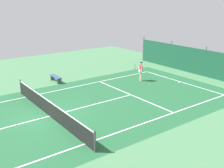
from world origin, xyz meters
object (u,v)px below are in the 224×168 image
at_px(tennis_ball_near_player, 149,85).
at_px(courtside_bench, 56,78).
at_px(tennis_ball_midcourt, 201,93).
at_px(tennis_player, 141,70).
at_px(tennis_net, 49,108).

bearing_deg(tennis_ball_near_player, courtside_bench, -133.06).
height_order(tennis_ball_midcourt, courtside_bench, courtside_bench).
bearing_deg(tennis_player, tennis_net, 126.27).
distance_m(tennis_net, courtside_bench, 7.17).
xyz_separation_m(tennis_player, tennis_ball_near_player, (1.35, -0.23, -0.93)).
relative_size(tennis_player, tennis_ball_midcourt, 24.85).
bearing_deg(tennis_net, tennis_ball_near_player, 95.78).
bearing_deg(tennis_ball_midcourt, tennis_ball_near_player, -155.38).
distance_m(tennis_player, courtside_bench, 7.24).
bearing_deg(tennis_ball_near_player, tennis_net, -84.22).
bearing_deg(courtside_bench, tennis_player, 56.03).
distance_m(tennis_net, tennis_ball_midcourt, 11.26).
bearing_deg(tennis_ball_near_player, tennis_player, 170.41).
xyz_separation_m(tennis_net, tennis_ball_midcourt, (2.85, 10.89, -0.48)).
height_order(tennis_net, tennis_ball_near_player, tennis_net).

